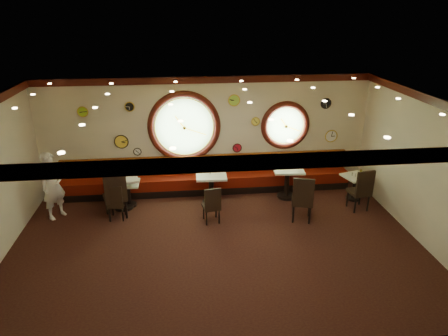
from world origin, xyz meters
TOP-DOWN VIEW (x-y plane):
  - floor at (0.00, 0.00)m, footprint 9.00×6.00m
  - ceiling at (0.00, 0.00)m, footprint 9.00×6.00m
  - wall_back at (0.00, 3.00)m, footprint 9.00×0.02m
  - wall_front at (0.00, -3.00)m, footprint 9.00×0.02m
  - wall_right at (4.50, 0.00)m, footprint 0.02×6.00m
  - molding_back at (0.00, 2.95)m, footprint 9.00×0.10m
  - molding_front at (0.00, -2.95)m, footprint 9.00×0.10m
  - molding_right at (4.45, 0.00)m, footprint 0.10×6.00m
  - banquette_base at (0.00, 2.72)m, footprint 8.00×0.55m
  - banquette_seat at (0.00, 2.72)m, footprint 8.00×0.55m
  - banquette_back at (0.00, 2.94)m, footprint 8.00×0.10m
  - porthole_left_glass at (-0.60, 3.00)m, footprint 1.66×0.02m
  - porthole_left_frame at (-0.60, 2.98)m, footprint 1.98×0.18m
  - porthole_left_ring at (-0.60, 2.95)m, footprint 1.61×0.03m
  - porthole_right_glass at (2.20, 3.00)m, footprint 1.10×0.02m
  - porthole_right_frame at (2.20, 2.98)m, footprint 1.38×0.18m
  - porthole_right_ring at (2.20, 2.95)m, footprint 1.09×0.03m
  - wall_clock_0 at (-3.20, 2.96)m, footprint 0.26×0.03m
  - wall_clock_1 at (-1.90, 2.96)m, footprint 0.20×0.03m
  - wall_clock_2 at (3.30, 2.96)m, footprint 0.28×0.03m
  - wall_clock_3 at (-2.30, 2.96)m, footprint 0.36×0.03m
  - wall_clock_4 at (-2.00, 2.96)m, footprint 0.24×0.03m
  - wall_clock_5 at (3.55, 2.96)m, footprint 0.34×0.03m
  - wall_clock_6 at (0.75, 2.96)m, footprint 0.30×0.03m
  - wall_clock_7 at (1.35, 2.96)m, footprint 0.22×0.03m
  - wall_clock_8 at (0.85, 2.96)m, footprint 0.24×0.03m
  - table_a at (-2.25, 2.01)m, footprint 0.97×0.97m
  - table_b at (-2.13, 2.11)m, footprint 0.60×0.60m
  - table_c at (0.04, 2.00)m, footprint 0.80×0.80m
  - table_d at (2.11, 2.14)m, footprint 0.85×0.85m
  - table_e at (3.90, 1.83)m, footprint 0.76×0.76m
  - chair_a at (-2.34, 1.37)m, footprint 0.42×0.42m
  - chair_b at (-2.34, 1.46)m, footprint 0.66×0.66m
  - chair_c at (-0.03, 0.97)m, footprint 0.46×0.46m
  - chair_d at (2.13, 0.80)m, footprint 0.61×0.61m
  - chair_e at (3.78, 1.18)m, footprint 0.54×0.54m
  - condiment_a_salt at (-2.32, 2.03)m, footprint 0.04×0.04m
  - condiment_b_salt at (-2.19, 2.17)m, footprint 0.04×0.04m
  - condiment_c_salt at (-0.07, 2.07)m, footprint 0.03×0.03m
  - condiment_d_salt at (1.96, 2.15)m, footprint 0.04×0.04m
  - condiment_a_pepper at (-2.23, 1.98)m, footprint 0.04×0.04m
  - condiment_b_pepper at (-2.16, 2.13)m, footprint 0.04×0.04m
  - condiment_c_pepper at (0.01, 1.99)m, footprint 0.04×0.04m
  - condiment_d_pepper at (2.08, 2.11)m, footprint 0.03×0.03m
  - condiment_a_bottle at (-2.18, 2.10)m, footprint 0.05×0.05m
  - condiment_b_bottle at (-2.06, 2.15)m, footprint 0.05×0.05m
  - condiment_c_bottle at (0.12, 2.13)m, footprint 0.05×0.05m
  - condiment_d_bottle at (2.25, 2.23)m, footprint 0.05×0.05m
  - condiment_e_salt at (3.81, 1.86)m, footprint 0.03×0.03m
  - condiment_e_pepper at (3.87, 1.79)m, footprint 0.03×0.03m
  - condiment_e_bottle at (4.04, 1.86)m, footprint 0.05×0.05m
  - waiter at (-3.84, 1.72)m, footprint 0.71×0.74m

SIDE VIEW (x-z plane):
  - floor at x=0.00m, z-range 0.00..0.00m
  - banquette_base at x=0.00m, z-range 0.00..0.20m
  - banquette_seat at x=0.00m, z-range 0.20..0.50m
  - table_b at x=-2.13m, z-range 0.09..0.74m
  - table_e at x=3.90m, z-range 0.09..0.77m
  - chair_a at x=-2.34m, z-range 0.25..0.83m
  - table_c at x=0.04m, z-range 0.11..0.97m
  - chair_c at x=-0.03m, z-range 0.25..0.84m
  - table_d at x=2.11m, z-range 0.11..0.99m
  - table_a at x=-2.25m, z-range 0.11..0.99m
  - chair_e at x=3.78m, z-range 0.30..1.00m
  - chair_d at x=2.13m, z-range 0.31..1.04m
  - condiment_b_salt at x=-2.19m, z-range 0.66..0.76m
  - condiment_b_pepper at x=-2.16m, z-range 0.66..0.76m
  - chair_b at x=-2.34m, z-range 0.33..1.10m
  - condiment_e_salt at x=3.81m, z-range 0.68..0.77m
  - condiment_e_pepper at x=3.87m, z-range 0.68..0.77m
  - condiment_b_bottle at x=-2.06m, z-range 0.66..0.81m
  - banquette_back at x=0.00m, z-range 0.48..1.02m
  - condiment_e_bottle at x=4.04m, z-range 0.68..0.84m
  - waiter at x=-3.84m, z-range 0.00..1.70m
  - condiment_c_salt at x=-0.07m, z-range 0.86..0.95m
  - condiment_c_pepper at x=0.01m, z-range 0.86..0.96m
  - condiment_d_pepper at x=2.08m, z-range 0.87..0.96m
  - condiment_d_salt at x=1.96m, z-range 0.87..0.98m
  - condiment_a_pepper at x=-2.23m, z-range 0.88..0.98m
  - condiment_c_bottle at x=0.12m, z-range 0.86..1.01m
  - condiment_a_salt at x=-2.32m, z-range 0.88..0.99m
  - condiment_d_bottle at x=2.25m, z-range 0.87..1.02m
  - condiment_a_bottle at x=-2.18m, z-range 0.88..1.05m
  - wall_clock_1 at x=-1.90m, z-range 1.10..1.30m
  - wall_clock_8 at x=0.85m, z-range 1.08..1.32m
  - wall_clock_5 at x=3.55m, z-range 1.28..1.62m
  - wall_clock_3 at x=-2.30m, z-range 1.32..1.68m
  - wall_back at x=0.00m, z-range 0.00..3.20m
  - wall_front at x=0.00m, z-range 0.00..3.20m
  - wall_right at x=4.50m, z-range 0.00..3.20m
  - porthole_right_ring at x=2.20m, z-range 1.26..2.34m
  - porthole_right_glass at x=2.20m, z-range 1.25..2.35m
  - porthole_right_frame at x=2.20m, z-range 1.11..2.49m
  - porthole_left_glass at x=-0.60m, z-range 1.02..2.68m
  - porthole_left_frame at x=-0.60m, z-range 0.86..2.84m
  - porthole_left_ring at x=-0.60m, z-range 1.04..2.66m
  - wall_clock_7 at x=1.35m, z-range 1.84..2.06m
  - wall_clock_0 at x=-3.20m, z-range 2.22..2.48m
  - wall_clock_2 at x=3.30m, z-range 2.26..2.54m
  - wall_clock_4 at x=-2.00m, z-range 2.33..2.57m
  - wall_clock_6 at x=0.75m, z-range 2.40..2.70m
  - molding_back at x=0.00m, z-range 3.02..3.20m
  - molding_front at x=0.00m, z-range 3.02..3.20m
  - molding_right at x=4.45m, z-range 3.02..3.20m
  - ceiling at x=0.00m, z-range 3.19..3.21m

